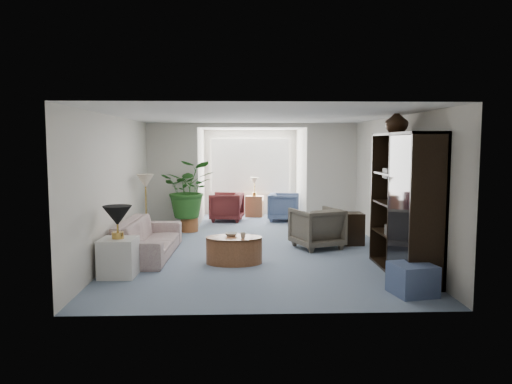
{
  "coord_description": "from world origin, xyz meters",
  "views": [
    {
      "loc": [
        -0.32,
        -8.63,
        2.03
      ],
      "look_at": [
        0.0,
        0.6,
        1.1
      ],
      "focal_mm": 34.26,
      "sensor_mm": 36.0,
      "label": 1
    }
  ],
  "objects_px": {
    "coffee_table": "(234,250)",
    "sunroom_chair_maroon": "(227,207)",
    "coffee_bowl": "(231,234)",
    "coffee_cup": "(243,235)",
    "ottoman": "(413,279)",
    "side_table_dark": "(349,229)",
    "floor_lamp": "(145,181)",
    "cabinet_urn": "(397,121)",
    "plant_pot": "(189,224)",
    "entertainment_cabinet": "(405,204)",
    "wingback_chair": "(317,228)",
    "table_lamp": "(117,216)",
    "end_table": "(119,257)",
    "sunroom_table": "(254,206)",
    "sunroom_chair_blue": "(284,207)",
    "framed_picture": "(397,162)",
    "sofa": "(148,238)"
  },
  "relations": [
    {
      "from": "framed_picture",
      "to": "side_table_dark",
      "type": "height_order",
      "value": "framed_picture"
    },
    {
      "from": "side_table_dark",
      "to": "ottoman",
      "type": "height_order",
      "value": "side_table_dark"
    },
    {
      "from": "coffee_cup",
      "to": "sunroom_table",
      "type": "xyz_separation_m",
      "value": [
        0.36,
        5.37,
        -0.21
      ]
    },
    {
      "from": "table_lamp",
      "to": "ottoman",
      "type": "distance_m",
      "value": 4.35
    },
    {
      "from": "wingback_chair",
      "to": "plant_pot",
      "type": "relative_size",
      "value": 2.16
    },
    {
      "from": "table_lamp",
      "to": "sunroom_table",
      "type": "relative_size",
      "value": 0.76
    },
    {
      "from": "side_table_dark",
      "to": "sunroom_table",
      "type": "bearing_deg",
      "value": 115.09
    },
    {
      "from": "end_table",
      "to": "side_table_dark",
      "type": "relative_size",
      "value": 0.92
    },
    {
      "from": "framed_picture",
      "to": "ottoman",
      "type": "relative_size",
      "value": 0.96
    },
    {
      "from": "coffee_bowl",
      "to": "coffee_cup",
      "type": "relative_size",
      "value": 2.21
    },
    {
      "from": "sunroom_chair_maroon",
      "to": "sunroom_chair_blue",
      "type": "bearing_deg",
      "value": 99.05
    },
    {
      "from": "side_table_dark",
      "to": "coffee_table",
      "type": "bearing_deg",
      "value": -147.44
    },
    {
      "from": "framed_picture",
      "to": "sofa",
      "type": "distance_m",
      "value": 4.63
    },
    {
      "from": "end_table",
      "to": "table_lamp",
      "type": "relative_size",
      "value": 1.33
    },
    {
      "from": "floor_lamp",
      "to": "cabinet_urn",
      "type": "relative_size",
      "value": 0.93
    },
    {
      "from": "table_lamp",
      "to": "coffee_bowl",
      "type": "distance_m",
      "value": 1.96
    },
    {
      "from": "coffee_cup",
      "to": "entertainment_cabinet",
      "type": "distance_m",
      "value": 2.64
    },
    {
      "from": "cabinet_urn",
      "to": "sunroom_chair_blue",
      "type": "bearing_deg",
      "value": 106.14
    },
    {
      "from": "coffee_table",
      "to": "coffee_bowl",
      "type": "relative_size",
      "value": 4.39
    },
    {
      "from": "sunroom_chair_blue",
      "to": "coffee_bowl",
      "type": "bearing_deg",
      "value": 172.55
    },
    {
      "from": "framed_picture",
      "to": "coffee_cup",
      "type": "distance_m",
      "value": 3.02
    },
    {
      "from": "coffee_table",
      "to": "entertainment_cabinet",
      "type": "bearing_deg",
      "value": -15.77
    },
    {
      "from": "entertainment_cabinet",
      "to": "sofa",
      "type": "bearing_deg",
      "value": 162.41
    },
    {
      "from": "coffee_table",
      "to": "sunroom_chair_maroon",
      "type": "bearing_deg",
      "value": 93.04
    },
    {
      "from": "table_lamp",
      "to": "floor_lamp",
      "type": "bearing_deg",
      "value": 91.93
    },
    {
      "from": "coffee_bowl",
      "to": "plant_pot",
      "type": "height_order",
      "value": "coffee_bowl"
    },
    {
      "from": "coffee_table",
      "to": "sunroom_table",
      "type": "height_order",
      "value": "sunroom_table"
    },
    {
      "from": "coffee_table",
      "to": "sunroom_table",
      "type": "xyz_separation_m",
      "value": [
        0.51,
        5.27,
        0.06
      ]
    },
    {
      "from": "framed_picture",
      "to": "sunroom_table",
      "type": "xyz_separation_m",
      "value": [
        -2.36,
        4.87,
        -1.41
      ]
    },
    {
      "from": "side_table_dark",
      "to": "end_table",
      "type": "bearing_deg",
      "value": -151.12
    },
    {
      "from": "plant_pot",
      "to": "sunroom_chair_maroon",
      "type": "relative_size",
      "value": 0.49
    },
    {
      "from": "coffee_table",
      "to": "side_table_dark",
      "type": "distance_m",
      "value": 2.72
    },
    {
      "from": "sunroom_chair_blue",
      "to": "floor_lamp",
      "type": "bearing_deg",
      "value": 138.33
    },
    {
      "from": "sunroom_chair_maroon",
      "to": "cabinet_urn",
      "type": "bearing_deg",
      "value": 40.19
    },
    {
      "from": "cabinet_urn",
      "to": "sunroom_chair_maroon",
      "type": "bearing_deg",
      "value": 121.14
    },
    {
      "from": "sunroom_chair_maroon",
      "to": "framed_picture",
      "type": "bearing_deg",
      "value": 46.13
    },
    {
      "from": "side_table_dark",
      "to": "sunroom_chair_blue",
      "type": "xyz_separation_m",
      "value": [
        -1.03,
        3.06,
        0.04
      ]
    },
    {
      "from": "sunroom_chair_blue",
      "to": "sunroom_chair_maroon",
      "type": "relative_size",
      "value": 0.97
    },
    {
      "from": "coffee_cup",
      "to": "side_table_dark",
      "type": "distance_m",
      "value": 2.66
    },
    {
      "from": "coffee_bowl",
      "to": "coffee_cup",
      "type": "bearing_deg",
      "value": -45.0
    },
    {
      "from": "wingback_chair",
      "to": "ottoman",
      "type": "bearing_deg",
      "value": 83.72
    },
    {
      "from": "ottoman",
      "to": "sunroom_chair_maroon",
      "type": "relative_size",
      "value": 0.64
    },
    {
      "from": "end_table",
      "to": "sunroom_table",
      "type": "xyz_separation_m",
      "value": [
        2.26,
        6.04,
        -0.0
      ]
    },
    {
      "from": "table_lamp",
      "to": "sunroom_table",
      "type": "height_order",
      "value": "table_lamp"
    },
    {
      "from": "end_table",
      "to": "cabinet_urn",
      "type": "xyz_separation_m",
      "value": [
        4.39,
        0.52,
        2.09
      ]
    },
    {
      "from": "entertainment_cabinet",
      "to": "sunroom_chair_maroon",
      "type": "distance_m",
      "value": 6.05
    },
    {
      "from": "coffee_table",
      "to": "wingback_chair",
      "type": "bearing_deg",
      "value": 36.16
    },
    {
      "from": "side_table_dark",
      "to": "entertainment_cabinet",
      "type": "relative_size",
      "value": 0.29
    },
    {
      "from": "framed_picture",
      "to": "ottoman",
      "type": "distance_m",
      "value": 2.71
    },
    {
      "from": "framed_picture",
      "to": "sunroom_chair_blue",
      "type": "distance_m",
      "value": 4.62
    }
  ]
}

